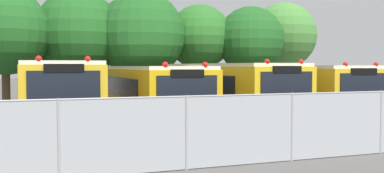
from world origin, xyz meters
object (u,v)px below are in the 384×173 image
tree_3 (142,36)px  tree_4 (200,36)px  tree_2 (77,34)px  school_bus_3 (291,89)px  tree_6 (282,35)px  school_bus_0 (56,93)px  tree_1 (5,32)px  school_bus_2 (223,90)px  traffic_cone (134,147)px  tree_5 (252,39)px  school_bus_1 (144,93)px

tree_3 → tree_4: size_ratio=1.09×
tree_2 → tree_3: size_ratio=1.00×
school_bus_3 → tree_6: (5.47, 9.78, 3.28)m
school_bus_0 → school_bus_3: (10.58, -0.01, -0.07)m
tree_6 → school_bus_3: bearing=-119.2°
school_bus_0 → tree_1: bearing=-75.1°
school_bus_2 → tree_4: bearing=-106.4°
school_bus_0 → school_bus_2: size_ratio=0.98×
school_bus_2 → tree_1: 12.59m
tree_4 → tree_6: (6.71, 1.22, 0.26)m
tree_4 → traffic_cone: tree_4 is taller
school_bus_2 → traffic_cone: bearing=47.9°
tree_5 → traffic_cone: 17.82m
tree_2 → school_bus_3: bearing=-46.5°
tree_1 → tree_3: tree_3 is taller
tree_1 → tree_6: 18.20m
school_bus_1 → tree_2: (-1.72, 9.10, 3.02)m
tree_3 → tree_5: (6.91, -0.83, -0.09)m
school_bus_0 → school_bus_1: (3.56, 0.12, -0.08)m
tree_5 → tree_6: size_ratio=0.89×
school_bus_1 → tree_3: (1.87, 7.94, 2.88)m
traffic_cone → tree_4: bearing=62.6°
tree_4 → tree_5: (2.99, -1.32, -0.25)m
school_bus_2 → tree_1: bearing=-43.5°
school_bus_2 → school_bus_3: school_bus_2 is taller
school_bus_0 → tree_1: tree_1 is taller
school_bus_0 → school_bus_1: school_bus_0 is taller
school_bus_1 → tree_1: bearing=-54.3°
tree_1 → tree_4: tree_1 is taller
school_bus_1 → school_bus_2: (3.48, -0.22, 0.05)m
tree_6 → tree_2: bearing=-177.8°
traffic_cone → school_bus_3: bearing=35.6°
school_bus_3 → tree_3: 10.00m
tree_2 → traffic_cone: tree_2 is taller
school_bus_1 → tree_5: 11.63m
school_bus_2 → tree_6: tree_6 is taller
school_bus_0 → tree_2: 9.85m
school_bus_1 → tree_1: 10.20m
school_bus_2 → tree_6: bearing=-133.9°
school_bus_3 → tree_6: tree_6 is taller
school_bus_0 → tree_3: size_ratio=1.44×
school_bus_0 → school_bus_3: bearing=-179.4°
school_bus_2 → tree_4: size_ratio=1.60×
school_bus_1 → tree_6: (12.50, 9.65, 3.30)m
tree_2 → traffic_cone: 16.20m
tree_2 → traffic_cone: (-0.25, -15.67, -4.07)m
school_bus_3 → traffic_cone: 11.12m
school_bus_0 → tree_6: tree_6 is taller
tree_2 → tree_6: 14.23m
school_bus_2 → tree_3: (-1.62, 8.16, 2.83)m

